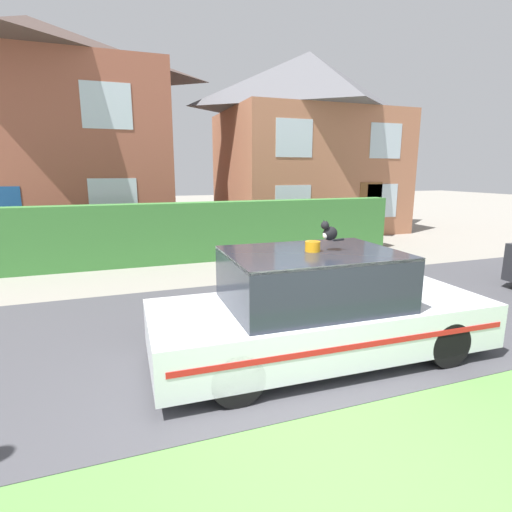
% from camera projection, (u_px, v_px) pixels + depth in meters
% --- Properties ---
extents(ground_plane, '(80.00, 80.00, 0.00)m').
position_uv_depth(ground_plane, '(351.00, 473.00, 3.40)').
color(ground_plane, gray).
extents(road_strip, '(28.00, 5.08, 0.01)m').
position_uv_depth(road_strip, '(235.00, 328.00, 6.49)').
color(road_strip, '#424247').
rests_on(road_strip, ground).
extents(lawn_verge, '(28.00, 2.18, 0.01)m').
position_uv_depth(lawn_verge, '(370.00, 495.00, 3.15)').
color(lawn_verge, '#568C42').
rests_on(lawn_verge, ground).
extents(garden_hedge, '(11.56, 0.53, 1.67)m').
position_uv_depth(garden_hedge, '(210.00, 231.00, 11.36)').
color(garden_hedge, '#3D7F38').
rests_on(garden_hedge, ground).
extents(police_car, '(4.63, 1.90, 1.61)m').
position_uv_depth(police_car, '(318.00, 308.00, 5.39)').
color(police_car, black).
rests_on(police_car, road_strip).
extents(cat, '(0.32, 0.19, 0.27)m').
position_uv_depth(cat, '(329.00, 232.00, 5.19)').
color(cat, black).
rests_on(cat, police_car).
extents(house_left, '(8.74, 7.05, 7.58)m').
position_uv_depth(house_left, '(39.00, 132.00, 13.99)').
color(house_left, '#93513D').
rests_on(house_left, ground).
extents(house_right, '(7.32, 5.75, 7.31)m').
position_uv_depth(house_right, '(308.00, 142.00, 17.01)').
color(house_right, '#A86B4C').
rests_on(house_right, ground).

